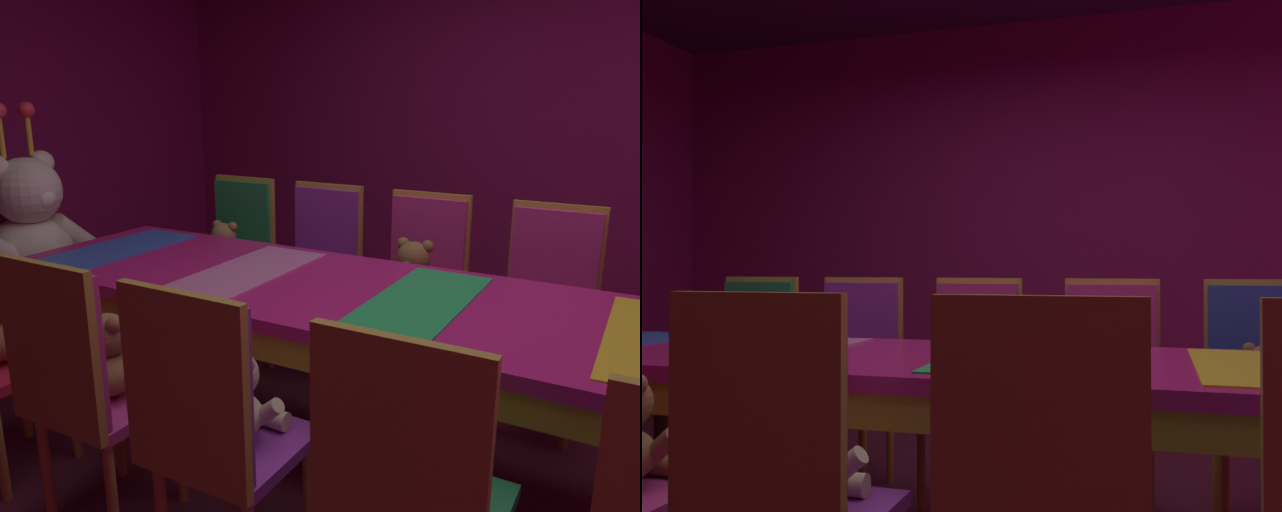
{
  "view_description": "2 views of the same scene",
  "coord_description": "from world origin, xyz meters",
  "views": [
    {
      "loc": [
        -1.99,
        -0.71,
        1.47
      ],
      "look_at": [
        -0.19,
        0.31,
        0.91
      ],
      "focal_mm": 34.3,
      "sensor_mm": 36.0,
      "label": 1
    },
    {
      "loc": [
        -2.15,
        -0.49,
        1.04
      ],
      "look_at": [
        -0.01,
        0.12,
        1.07
      ],
      "focal_mm": 37.83,
      "sensor_mm": 36.0,
      "label": 2
    }
  ],
  "objects": [
    {
      "name": "chair_right_2",
      "position": [
        0.81,
        -0.31,
        0.6
      ],
      "size": [
        0.42,
        0.41,
        0.98
      ],
      "rotation": [
        0.0,
        0.0,
        3.14
      ],
      "color": "#CC338C",
      "rests_on": "ground_plane"
    },
    {
      "name": "chair_right_5",
      "position": [
        0.84,
        1.46,
        0.6
      ],
      "size": [
        0.42,
        0.41,
        0.98
      ],
      "rotation": [
        0.0,
        0.0,
        3.14
      ],
      "color": "#268C4C",
      "rests_on": "ground_plane"
    },
    {
      "name": "king_teddy_bear",
      "position": [
        0.0,
        2.17,
        0.77
      ],
      "size": [
        0.75,
        0.58,
        0.96
      ],
      "rotation": [
        0.0,
        0.0,
        -1.57
      ],
      "color": "silver",
      "rests_on": "throne_chair"
    },
    {
      "name": "throne_chair",
      "position": [
        0.0,
        2.35,
        0.6
      ],
      "size": [
        0.41,
        0.42,
        0.98
      ],
      "rotation": [
        0.0,
        0.0,
        -1.57
      ],
      "color": "#CC338C",
      "rests_on": "ground_plane"
    },
    {
      "name": "teddy_left_5",
      "position": [
        -0.68,
        1.43,
        0.6
      ],
      "size": [
        0.27,
        0.35,
        0.33
      ],
      "color": "olive",
      "rests_on": "chair_left_5"
    },
    {
      "name": "teddy_right_5",
      "position": [
        0.69,
        1.46,
        0.59
      ],
      "size": [
        0.24,
        0.31,
        0.3
      ],
      "rotation": [
        0.0,
        0.0,
        3.14
      ],
      "color": "#9E7247",
      "rests_on": "chair_right_5"
    },
    {
      "name": "teddy_left_3",
      "position": [
        -0.69,
        0.32,
        0.58
      ],
      "size": [
        0.23,
        0.3,
        0.28
      ],
      "color": "beige",
      "rests_on": "chair_left_3"
    },
    {
      "name": "chair_right_4",
      "position": [
        0.84,
        0.89,
        0.6
      ],
      "size": [
        0.42,
        0.41,
        0.98
      ],
      "rotation": [
        0.0,
        0.0,
        3.14
      ],
      "color": "purple",
      "rests_on": "ground_plane"
    },
    {
      "name": "chair_right_3",
      "position": [
        0.83,
        0.3,
        0.6
      ],
      "size": [
        0.42,
        0.41,
        0.98
      ],
      "rotation": [
        0.0,
        0.0,
        3.14
      ],
      "color": "#CC338C",
      "rests_on": "ground_plane"
    },
    {
      "name": "wall_right",
      "position": [
        2.6,
        0.0,
        1.4
      ],
      "size": [
        0.12,
        6.4,
        2.8
      ],
      "primitive_type": "cube",
      "color": "#8C1959",
      "rests_on": "ground_plane"
    },
    {
      "name": "teddy_left_2",
      "position": [
        -0.69,
        -0.28,
        0.57
      ],
      "size": [
        0.21,
        0.27,
        0.26
      ],
      "color": "#9E7247",
      "rests_on": "chair_left_2"
    },
    {
      "name": "teddy_right_3",
      "position": [
        0.68,
        0.3,
        0.6
      ],
      "size": [
        0.27,
        0.35,
        0.33
      ],
      "rotation": [
        0.0,
        0.0,
        3.14
      ],
      "color": "olive",
      "rests_on": "chair_right_3"
    },
    {
      "name": "chair_left_2",
      "position": [
        -0.83,
        -0.28,
        0.6
      ],
      "size": [
        0.42,
        0.41,
        0.98
      ],
      "color": "#268C4C",
      "rests_on": "ground_plane"
    },
    {
      "name": "chair_left_4",
      "position": [
        -0.83,
        0.86,
        0.6
      ],
      "size": [
        0.42,
        0.41,
        0.98
      ],
      "color": "#CC338C",
      "rests_on": "ground_plane"
    },
    {
      "name": "ground_plane",
      "position": [
        0.0,
        0.0,
        0.0
      ],
      "size": [
        7.9,
        7.9,
        0.0
      ],
      "primitive_type": "plane",
      "color": "#591E33"
    },
    {
      "name": "chair_left_3",
      "position": [
        -0.83,
        0.32,
        0.6
      ],
      "size": [
        0.42,
        0.41,
        0.98
      ],
      "color": "purple",
      "rests_on": "ground_plane"
    },
    {
      "name": "teddy_left_4",
      "position": [
        -0.68,
        0.86,
        0.59
      ],
      "size": [
        0.25,
        0.32,
        0.3
      ],
      "color": "olive",
      "rests_on": "chair_left_4"
    },
    {
      "name": "banquet_table",
      "position": [
        0.0,
        -0.0,
        0.66
      ],
      "size": [
        0.9,
        3.61,
        0.75
      ],
      "color": "#C61E72",
      "rests_on": "ground_plane"
    }
  ]
}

